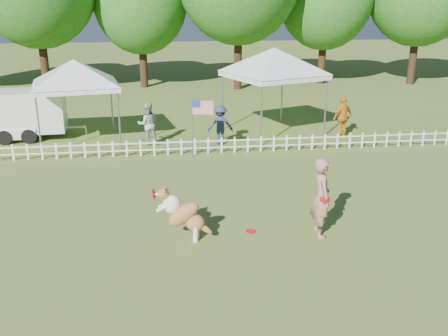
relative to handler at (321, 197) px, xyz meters
name	(u,v)px	position (x,y,z in m)	size (l,w,h in m)	color
ground	(246,236)	(-1.80, 0.14, -0.99)	(120.00, 120.00, 0.00)	#4D6821
picket_fence	(215,145)	(-1.80, 7.14, -0.69)	(22.00, 0.08, 0.60)	white
handler	(321,197)	(0.00, 0.00, 0.00)	(0.72, 0.47, 1.98)	#9D6D5E
dog	(184,214)	(-3.27, 0.17, -0.33)	(1.27, 0.42, 1.31)	brown
frisbee_on_turf	(251,231)	(-1.63, 0.37, -0.98)	(0.26, 0.26, 0.02)	red
canopy_tent_left	(77,103)	(-7.01, 9.29, 0.63)	(3.13, 3.13, 3.24)	white
canopy_tent_right	(273,92)	(0.97, 9.84, 0.78)	(3.42, 3.42, 3.53)	white
cargo_trailer	(19,114)	(-9.56, 10.29, 0.02)	(4.59, 2.02, 2.02)	white
flag_pole	(192,129)	(-2.64, 6.76, 0.08)	(0.82, 0.09, 2.14)	gray
spectator_a	(148,124)	(-4.28, 8.63, -0.14)	(0.82, 0.64, 1.69)	#A4A5AA
spectator_b	(220,125)	(-1.44, 8.36, -0.21)	(1.01, 0.58, 1.56)	navy
spectator_c	(343,117)	(3.71, 8.77, -0.13)	(1.00, 0.42, 1.71)	orange
tree_center_left	(141,9)	(-4.80, 22.64, 3.91)	(6.00, 6.00, 9.80)	#265E1A
tree_right	(325,4)	(7.20, 22.64, 4.21)	(6.20, 6.20, 10.40)	#265E1A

